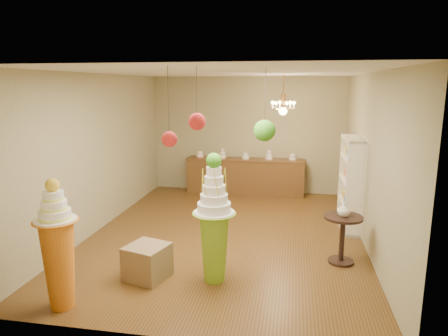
% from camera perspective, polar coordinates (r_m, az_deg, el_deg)
% --- Properties ---
extents(floor, '(6.50, 6.50, 0.00)m').
position_cam_1_polar(floor, '(7.70, 0.30, -9.43)').
color(floor, '#563817').
rests_on(floor, ground).
extents(ceiling, '(6.50, 6.50, 0.00)m').
position_cam_1_polar(ceiling, '(7.18, 0.32, 13.50)').
color(ceiling, silver).
rests_on(ceiling, ground).
extents(wall_back, '(5.00, 0.04, 3.00)m').
position_cam_1_polar(wall_back, '(10.47, 3.31, 4.71)').
color(wall_back, '#9B956E').
rests_on(wall_back, ground).
extents(wall_front, '(5.00, 0.04, 3.00)m').
position_cam_1_polar(wall_front, '(4.21, -7.19, -6.08)').
color(wall_front, '#9B956E').
rests_on(wall_front, ground).
extents(wall_left, '(0.04, 6.50, 3.00)m').
position_cam_1_polar(wall_left, '(8.09, -17.45, 2.09)').
color(wall_left, '#9B956E').
rests_on(wall_left, ground).
extents(wall_right, '(0.04, 6.50, 3.00)m').
position_cam_1_polar(wall_right, '(7.30, 20.03, 0.93)').
color(wall_right, '#9B956E').
rests_on(wall_right, ground).
extents(pedestal_green, '(0.75, 0.75, 1.88)m').
position_cam_1_polar(pedestal_green, '(5.72, -1.41, -8.81)').
color(pedestal_green, '#80B527').
rests_on(pedestal_green, floor).
extents(pedestal_orange, '(0.60, 0.60, 1.69)m').
position_cam_1_polar(pedestal_orange, '(5.49, -22.57, -11.30)').
color(pedestal_orange, orange).
rests_on(pedestal_orange, floor).
extents(burlap_riser, '(0.69, 0.69, 0.50)m').
position_cam_1_polar(burlap_riser, '(6.10, -10.90, -13.00)').
color(burlap_riser, olive).
rests_on(burlap_riser, floor).
extents(sideboard, '(3.04, 0.54, 1.16)m').
position_cam_1_polar(sideboard, '(10.37, 3.06, -1.09)').
color(sideboard, brown).
rests_on(sideboard, floor).
extents(shelving_unit, '(0.33, 1.20, 1.80)m').
position_cam_1_polar(shelving_unit, '(8.17, 17.68, -2.11)').
color(shelving_unit, white).
rests_on(shelving_unit, floor).
extents(round_table, '(0.76, 0.76, 0.78)m').
position_cam_1_polar(round_table, '(6.64, 16.55, -8.85)').
color(round_table, black).
rests_on(round_table, floor).
extents(vase, '(0.22, 0.22, 0.21)m').
position_cam_1_polar(vase, '(6.51, 16.75, -5.71)').
color(vase, white).
rests_on(vase, round_table).
extents(pom_red_left, '(0.18, 0.18, 0.92)m').
position_cam_1_polar(pom_red_left, '(4.66, -7.80, 4.14)').
color(pom_red_left, '#41392F').
rests_on(pom_red_left, ceiling).
extents(pom_green_mid, '(0.31, 0.31, 1.01)m').
position_cam_1_polar(pom_green_mid, '(5.74, 5.81, 5.35)').
color(pom_green_mid, '#41392F').
rests_on(pom_green_mid, ceiling).
extents(pom_red_right, '(0.20, 0.20, 0.74)m').
position_cam_1_polar(pom_red_right, '(4.70, -3.87, 6.65)').
color(pom_red_right, '#41392F').
rests_on(pom_red_right, ceiling).
extents(chandelier, '(0.62, 0.62, 0.85)m').
position_cam_1_polar(chandelier, '(8.56, 8.43, 8.43)').
color(chandelier, '#DE8D4E').
rests_on(chandelier, ceiling).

